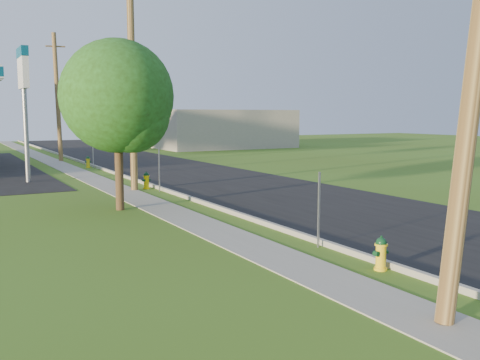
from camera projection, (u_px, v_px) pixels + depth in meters
name	position (u px, v px, depth m)	size (l,w,h in m)	color
ground_plane	(441.00, 296.00, 10.31)	(140.00, 140.00, 0.00)	#3F5C17
road	(315.00, 203.00, 21.15)	(8.00, 120.00, 0.02)	black
curb	(225.00, 210.00, 19.22)	(0.15, 120.00, 0.15)	gray
sidewalk	(180.00, 216.00, 18.38)	(1.50, 120.00, 0.03)	gray
utility_pole_near	(479.00, 31.00, 8.57)	(1.40, 0.32, 9.48)	brown
utility_pole_mid	(132.00, 82.00, 24.17)	(1.40, 0.32, 9.80)	brown
utility_pole_far	(57.00, 97.00, 39.81)	(1.40, 0.32, 9.50)	brown
sign_post_near	(319.00, 210.00, 13.95)	(0.05, 0.04, 2.00)	gray
sign_post_mid	(159.00, 170.00, 24.19)	(0.05, 0.04, 2.00)	gray
sign_post_far	(93.00, 153.00, 34.78)	(0.05, 0.04, 2.00)	gray
price_pylon	(23.00, 76.00, 27.01)	(0.34, 2.04, 6.85)	gray
distant_building	(220.00, 129.00, 57.79)	(14.00, 10.00, 4.00)	gray
tree_verge	(121.00, 101.00, 19.15)	(4.08, 4.08, 6.18)	#3B2818
hydrant_near	(381.00, 253.00, 11.95)	(0.40, 0.36, 0.79)	yellow
hydrant_mid	(146.00, 180.00, 25.15)	(0.43, 0.38, 0.83)	#DDC306
hydrant_far	(88.00, 162.00, 35.23)	(0.41, 0.36, 0.79)	yellow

